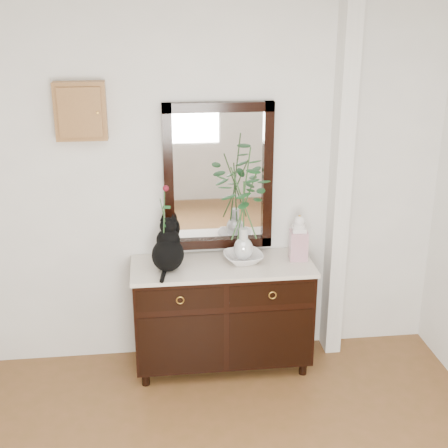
{
  "coord_description": "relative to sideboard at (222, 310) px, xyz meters",
  "views": [
    {
      "loc": [
        -0.38,
        -2.41,
        2.68
      ],
      "look_at": [
        0.1,
        1.63,
        1.2
      ],
      "focal_mm": 50.0,
      "sensor_mm": 36.0,
      "label": 1
    }
  ],
  "objects": [
    {
      "name": "wall_back",
      "position": [
        -0.1,
        0.25,
        0.88
      ],
      "size": [
        3.6,
        0.04,
        2.7
      ],
      "primitive_type": "cube",
      "color": "white",
      "rests_on": "ground"
    },
    {
      "name": "pilaster",
      "position": [
        0.9,
        0.17,
        0.88
      ],
      "size": [
        0.12,
        0.2,
        2.7
      ],
      "primitive_type": "cube",
      "color": "white",
      "rests_on": "ground"
    },
    {
      "name": "sideboard",
      "position": [
        0.0,
        0.0,
        0.0
      ],
      "size": [
        1.33,
        0.52,
        0.82
      ],
      "color": "black",
      "rests_on": "ground"
    },
    {
      "name": "vase_branches",
      "position": [
        0.16,
        0.02,
        0.82
      ],
      "size": [
        0.48,
        0.48,
        0.86
      ],
      "primitive_type": null,
      "rotation": [
        0.0,
        0.0,
        0.19
      ],
      "color": "silver",
      "rests_on": "lotus_bowl"
    },
    {
      "name": "cat",
      "position": [
        -0.39,
        -0.03,
        0.56
      ],
      "size": [
        0.3,
        0.36,
        0.37
      ],
      "primitive_type": null,
      "rotation": [
        0.0,
        0.0,
        -0.14
      ],
      "color": "black",
      "rests_on": "sideboard"
    },
    {
      "name": "key_cabinet",
      "position": [
        -0.95,
        0.21,
        1.48
      ],
      "size": [
        0.35,
        0.1,
        0.4
      ],
      "primitive_type": "cube",
      "color": "brown",
      "rests_on": "wall_back"
    },
    {
      "name": "wall_mirror",
      "position": [
        -0.0,
        0.24,
        0.97
      ],
      "size": [
        0.8,
        0.06,
        1.1
      ],
      "color": "black",
      "rests_on": "wall_back"
    },
    {
      "name": "bud_vase_rose",
      "position": [
        -0.41,
        -0.01,
        0.69
      ],
      "size": [
        0.1,
        0.1,
        0.63
      ],
      "primitive_type": null,
      "rotation": [
        0.0,
        0.0,
        0.32
      ],
      "color": "#265E28",
      "rests_on": "sideboard"
    },
    {
      "name": "ginger_jar",
      "position": [
        0.57,
        0.04,
        0.55
      ],
      "size": [
        0.14,
        0.14,
        0.35
      ],
      "primitive_type": null,
      "rotation": [
        0.0,
        0.0,
        -0.09
      ],
      "color": "white",
      "rests_on": "sideboard"
    },
    {
      "name": "lotus_bowl",
      "position": [
        0.16,
        0.02,
        0.41
      ],
      "size": [
        0.32,
        0.32,
        0.07
      ],
      "primitive_type": "imported",
      "rotation": [
        0.0,
        0.0,
        0.12
      ],
      "color": "white",
      "rests_on": "sideboard"
    }
  ]
}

